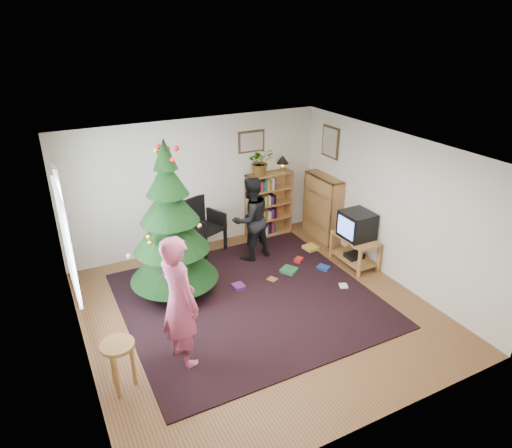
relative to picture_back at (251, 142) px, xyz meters
name	(u,v)px	position (x,y,z in m)	size (l,w,h in m)	color
floor	(257,310)	(-1.15, -2.48, -1.95)	(5.00, 5.00, 0.00)	brown
ceiling	(257,152)	(-1.15, -2.48, 0.55)	(5.00, 5.00, 0.00)	white
wall_back	(196,185)	(-1.15, 0.02, -0.70)	(5.00, 0.02, 2.50)	silver
wall_front	(373,336)	(-1.15, -4.97, -0.70)	(5.00, 0.02, 2.50)	silver
wall_left	(73,279)	(-3.65, -2.48, -0.70)	(0.02, 5.00, 2.50)	silver
wall_right	(391,207)	(1.35, -2.48, -0.70)	(0.02, 5.00, 2.50)	silver
rug	(249,299)	(-1.15, -2.17, -1.94)	(3.80, 3.60, 0.02)	black
window_pane	(66,240)	(-3.62, -1.88, -0.45)	(0.04, 1.20, 1.40)	silver
curtain	(64,220)	(-3.58, -1.18, -0.45)	(0.06, 0.35, 1.60)	silver
picture_back	(251,142)	(0.00, 0.00, 0.00)	(0.55, 0.03, 0.42)	#4C3319
picture_right	(331,142)	(1.33, -0.73, 0.00)	(0.03, 0.50, 0.60)	#4C3319
christmas_tree	(171,233)	(-2.11, -1.41, -0.88)	(1.41, 1.41, 2.56)	#3F2816
bookshelf_back	(269,203)	(0.32, -0.14, -1.29)	(0.95, 0.30, 1.30)	#A06639
bookshelf_right	(323,207)	(1.19, -0.79, -1.29)	(0.30, 0.95, 1.30)	#A06639
tv_stand	(355,248)	(1.07, -2.01, -1.63)	(0.48, 0.87, 0.55)	#A06639
crt_tv	(357,225)	(1.07, -2.01, -1.16)	(0.50, 0.54, 0.47)	black
armchair	(203,221)	(-1.11, -0.16, -1.39)	(0.74, 0.76, 1.04)	black
stool	(118,354)	(-3.35, -3.18, -1.43)	(0.40, 0.40, 0.67)	#A06639
person_standing	(179,302)	(-2.53, -3.02, -1.04)	(0.66, 0.43, 1.81)	#BF4C77
person_by_chair	(251,219)	(-0.49, -0.93, -1.16)	(0.77, 0.60, 1.58)	black
potted_plant	(260,162)	(0.12, -0.14, -0.38)	(0.49, 0.42, 0.54)	gray
table_lamp	(283,161)	(0.62, -0.14, -0.43)	(0.25, 0.25, 0.33)	#A57F33
floor_clutter	(297,270)	(-0.01, -1.80, -1.91)	(2.04, 1.59, 0.08)	#A51E19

